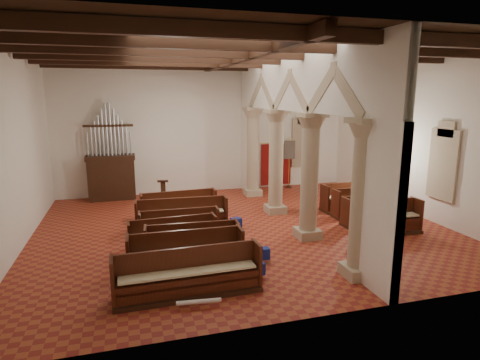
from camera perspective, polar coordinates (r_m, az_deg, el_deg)
The scene contains 31 objects.
floor at distance 14.25m, azimuth 0.33°, elevation -6.86°, with size 14.00×14.00×0.00m, color #963E20.
ceiling at distance 13.56m, azimuth 0.36°, elevation 17.90°, with size 14.00×14.00×0.00m, color #2F200F.
wall_back at distance 19.39m, azimuth -4.63°, elevation 7.19°, with size 14.00×0.02×6.00m, color white.
wall_front at distance 8.06m, azimuth 12.29°, elevation 0.28°, with size 14.00×0.02×6.00m, color white.
wall_left at distance 13.45m, azimuth -29.71°, elevation 3.58°, with size 0.02×12.00×6.00m, color white.
wall_right at distance 16.91m, azimuth 23.89°, elevation 5.52°, with size 0.02×12.00×6.00m, color white.
ceiling_beams at distance 13.54m, azimuth 0.36°, elevation 17.14°, with size 13.80×11.80×0.30m, color black, non-canonical shape.
arcade at distance 14.13m, azimuth 7.44°, elevation 7.67°, with size 0.90×11.90×6.00m.
window_right_a at distance 15.88m, azimuth 27.01°, elevation 1.97°, with size 0.03×1.00×2.20m, color #39805D.
window_right_b at distance 18.97m, azimuth 18.86°, elevation 4.05°, with size 0.03×1.00×2.20m, color #39805D.
window_back at distance 21.00m, azimuth 8.98°, elevation 5.25°, with size 1.00×0.03×2.20m, color #39805D.
pipe_organ at distance 18.75m, azimuth -17.85°, elevation 1.47°, with size 2.10×0.85×4.40m.
lectern at distance 17.52m, azimuth -10.84°, elevation -1.92°, with size 0.49×0.50×1.11m.
dossal_curtain at distance 20.51m, azimuth 5.14°, elevation 2.27°, with size 1.80×0.07×2.17m.
processional_banner at distance 20.38m, azimuth 6.96°, elevation 1.19°, with size 0.59×0.75×2.58m.
hymnal_box_a at distance 10.48m, azimuth 2.54°, elevation -12.50°, with size 0.32×0.26×0.32m, color navy.
hymnal_box_b at distance 11.42m, azimuth 3.35°, elevation -10.37°, with size 0.32×0.26×0.32m, color #16399C.
hymnal_box_c at distance 13.97m, azimuth -0.55°, elevation -6.10°, with size 0.33×0.27×0.33m, color navy.
tube_heater_a at distance 9.23m, azimuth -5.88°, elevation -16.83°, with size 0.10×0.10×0.99m, color silver.
tube_heater_b at distance 10.58m, azimuth -11.47°, elevation -13.08°, with size 0.09×0.09×0.91m, color white.
nave_pew_0 at distance 9.70m, azimuth -7.31°, elevation -13.99°, with size 3.45×0.83×1.12m.
nave_pew_1 at distance 10.75m, azimuth -7.64°, elevation -11.24°, with size 3.00×0.82×1.15m.
nave_pew_2 at distance 11.61m, azimuth -6.75°, elevation -9.58°, with size 2.68×0.86×1.05m.
nave_pew_3 at distance 12.31m, azimuth -9.48°, elevation -8.45°, with size 2.64×0.80×1.02m.
nave_pew_4 at distance 13.35m, azimuth -8.60°, elevation -6.88°, with size 2.60×0.69×0.95m.
nave_pew_5 at distance 14.29m, azimuth -8.23°, elevation -5.45°, with size 3.21×0.86×1.06m.
nave_pew_6 at distance 15.61m, azimuth -8.64°, elevation -4.04°, with size 2.91×0.83×1.00m.
aisle_pew_0 at distance 14.58m, azimuth 20.66°, elevation -5.61°, with size 2.06×0.80×1.15m.
aisle_pew_1 at distance 15.26m, azimuth 18.01°, elevation -4.76°, with size 2.12×0.78×1.07m.
aisle_pew_2 at distance 16.08m, azimuth 16.20°, elevation -3.74°, with size 1.85×0.75×1.11m.
aisle_pew_3 at distance 16.90m, azimuth 15.08°, elevation -2.93°, with size 2.26×0.86×1.12m.
Camera 1 is at (-3.75, -12.95, 4.59)m, focal length 30.00 mm.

